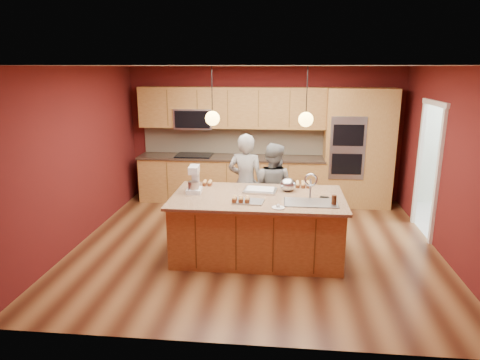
# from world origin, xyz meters

# --- Properties ---
(floor) EXTENTS (5.50, 5.50, 0.00)m
(floor) POSITION_xyz_m (0.00, 0.00, 0.00)
(floor) COLOR #432112
(floor) RESTS_ON ground
(ceiling) EXTENTS (5.50, 5.50, 0.00)m
(ceiling) POSITION_xyz_m (0.00, 0.00, 2.70)
(ceiling) COLOR silver
(ceiling) RESTS_ON ground
(wall_back) EXTENTS (5.50, 0.00, 5.50)m
(wall_back) POSITION_xyz_m (0.00, 2.50, 1.35)
(wall_back) COLOR #4E1212
(wall_back) RESTS_ON ground
(wall_front) EXTENTS (5.50, 0.00, 5.50)m
(wall_front) POSITION_xyz_m (0.00, -2.50, 1.35)
(wall_front) COLOR #4E1212
(wall_front) RESTS_ON ground
(wall_left) EXTENTS (0.00, 5.00, 5.00)m
(wall_left) POSITION_xyz_m (-2.75, 0.00, 1.35)
(wall_left) COLOR #4E1212
(wall_left) RESTS_ON ground
(wall_right) EXTENTS (0.00, 5.00, 5.00)m
(wall_right) POSITION_xyz_m (2.75, 0.00, 1.35)
(wall_right) COLOR #4E1212
(wall_right) RESTS_ON ground
(cabinet_run) EXTENTS (3.74, 0.64, 2.30)m
(cabinet_run) POSITION_xyz_m (-0.68, 2.25, 0.98)
(cabinet_run) COLOR #975E2B
(cabinet_run) RESTS_ON floor
(oven_column) EXTENTS (1.30, 0.62, 2.30)m
(oven_column) POSITION_xyz_m (1.85, 2.19, 1.15)
(oven_column) COLOR #975E2B
(oven_column) RESTS_ON floor
(doorway_trim) EXTENTS (0.08, 1.11, 2.20)m
(doorway_trim) POSITION_xyz_m (2.73, 0.80, 1.05)
(doorway_trim) COLOR white
(doorway_trim) RESTS_ON wall_right
(pendant_left) EXTENTS (0.20, 0.20, 0.80)m
(pendant_left) POSITION_xyz_m (-0.59, -0.36, 2.00)
(pendant_left) COLOR black
(pendant_left) RESTS_ON ceiling
(pendant_right) EXTENTS (0.20, 0.20, 0.80)m
(pendant_right) POSITION_xyz_m (0.69, -0.36, 2.00)
(pendant_right) COLOR black
(pendant_right) RESTS_ON ceiling
(island) EXTENTS (2.45, 1.37, 1.28)m
(island) POSITION_xyz_m (0.06, -0.36, 0.46)
(island) COLOR #975E2B
(island) RESTS_ON floor
(person_left) EXTENTS (0.67, 0.50, 1.65)m
(person_left) POSITION_xyz_m (-0.20, 0.58, 0.83)
(person_left) COLOR black
(person_left) RESTS_ON floor
(person_right) EXTENTS (0.89, 0.79, 1.51)m
(person_right) POSITION_xyz_m (0.23, 0.58, 0.75)
(person_right) COLOR slate
(person_right) RESTS_ON floor
(stand_mixer) EXTENTS (0.23, 0.30, 0.40)m
(stand_mixer) POSITION_xyz_m (-0.89, -0.26, 1.07)
(stand_mixer) COLOR silver
(stand_mixer) RESTS_ON island
(sheet_cake) EXTENTS (0.50, 0.39, 0.05)m
(sheet_cake) POSITION_xyz_m (0.07, -0.14, 0.92)
(sheet_cake) COLOR silver
(sheet_cake) RESTS_ON island
(cooling_rack) EXTENTS (0.44, 0.33, 0.02)m
(cooling_rack) POSITION_xyz_m (-0.06, -0.65, 0.91)
(cooling_rack) COLOR #9FA1A6
(cooling_rack) RESTS_ON island
(mixing_bowl) EXTENTS (0.24, 0.24, 0.21)m
(mixing_bowl) POSITION_xyz_m (0.48, -0.05, 1.00)
(mixing_bowl) COLOR #B7BBBF
(mixing_bowl) RESTS_ON island
(plate) EXTENTS (0.17, 0.17, 0.01)m
(plate) POSITION_xyz_m (0.35, -0.87, 0.91)
(plate) COLOR silver
(plate) RESTS_ON island
(tumbler) EXTENTS (0.07, 0.07, 0.13)m
(tumbler) POSITION_xyz_m (1.08, -0.66, 0.97)
(tumbler) COLOR #35180C
(tumbler) RESTS_ON island
(phone) EXTENTS (0.14, 0.10, 0.01)m
(phone) POSITION_xyz_m (0.99, -0.33, 0.91)
(phone) COLOR black
(phone) RESTS_ON island
(cupcakes_left) EXTENTS (0.17, 0.17, 0.07)m
(cupcakes_left) POSITION_xyz_m (-0.76, 0.14, 0.94)
(cupcakes_left) COLOR tan
(cupcakes_left) RESTS_ON island
(cupcakes_rack) EXTENTS (0.25, 0.17, 0.08)m
(cupcakes_rack) POSITION_xyz_m (-0.16, -0.70, 0.96)
(cupcakes_rack) COLOR tan
(cupcakes_rack) RESTS_ON island
(cupcakes_right) EXTENTS (0.24, 0.24, 0.07)m
(cupcakes_right) POSITION_xyz_m (0.71, 0.21, 0.94)
(cupcakes_right) COLOR tan
(cupcakes_right) RESTS_ON island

